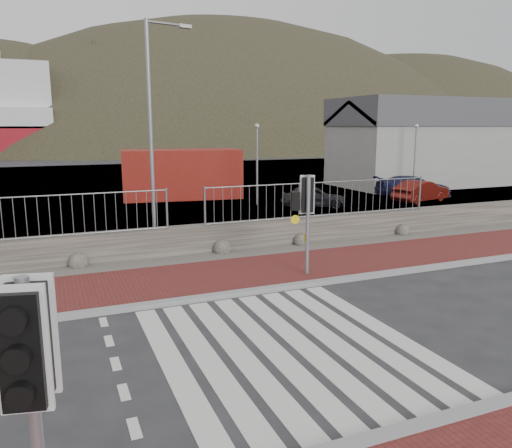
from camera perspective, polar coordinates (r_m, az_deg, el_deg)
name	(u,v)px	position (r m, az deg, el deg)	size (l,w,h in m)	color
ground	(287,347)	(9.46, 3.54, -13.82)	(220.00, 220.00, 0.00)	#28282B
sidewalk_far	(213,277)	(13.37, -4.95, -6.10)	(40.00, 3.00, 0.08)	maroon
kerb_near	(388,436)	(7.21, 14.87, -22.39)	(40.00, 0.25, 0.12)	gray
kerb_far	(232,294)	(12.02, -2.78, -8.03)	(40.00, 0.25, 0.12)	gray
zebra_crossing	(287,346)	(9.46, 3.54, -13.79)	(4.62, 5.60, 0.01)	silver
gravel_strip	(193,260)	(15.22, -7.23, -4.05)	(40.00, 1.50, 0.06)	#59544C
stone_wall	(186,240)	(15.87, -8.02, -1.88)	(40.00, 0.60, 0.90)	#47423A
railing	(186,198)	(15.48, -8.02, 2.95)	(18.07, 0.07, 1.22)	gray
quay	(111,185)	(36.03, -16.27, 4.30)	(120.00, 40.00, 0.50)	#4C4C4F
water	(80,157)	(70.82, -19.46, 7.25)	(220.00, 50.00, 0.05)	#3F4C54
harbor_building	(423,142)	(36.45, 18.58, 8.87)	(12.20, 6.20, 5.80)	#9E9E99
hills_backdrop	(117,269)	(99.91, -15.56, -5.02)	(254.00, 90.00, 100.00)	#282D1B
traffic_signal_near	(30,369)	(4.63, -24.38, -14.88)	(0.45, 0.33, 2.82)	gray
traffic_signal_far	(307,204)	(13.19, 5.82, 2.34)	(0.68, 0.35, 2.75)	gray
streetlight	(154,125)	(16.13, -11.57, 11.02)	(1.51, 0.44, 7.15)	gray
shipping_container	(182,174)	(28.50, -8.49, 5.68)	(6.50, 2.71, 2.71)	maroon
car_a	(313,197)	(24.99, 6.55, 3.11)	(1.28, 3.19, 1.09)	black
car_b	(421,191)	(28.17, 18.33, 3.59)	(1.22, 3.51, 1.16)	#5B120D
car_c	(413,187)	(29.69, 17.52, 4.07)	(1.73, 4.25, 1.23)	#13173D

